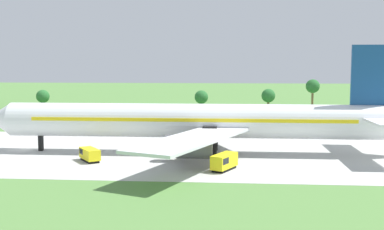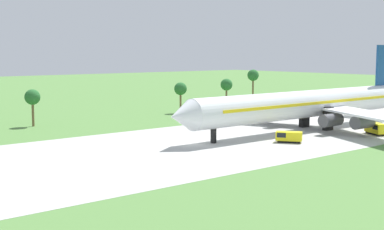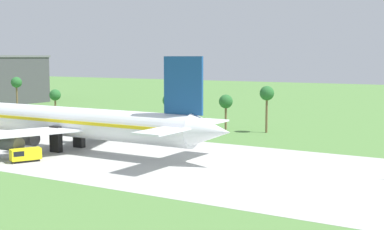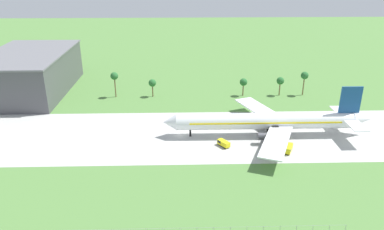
# 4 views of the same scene
# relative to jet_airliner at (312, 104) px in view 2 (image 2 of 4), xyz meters

# --- Properties ---
(ground_plane) EXTENTS (600.00, 600.00, 0.00)m
(ground_plane) POSITION_rel_jet_airliner_xyz_m (-32.83, 1.00, -5.70)
(ground_plane) COLOR #517F3D
(taxiway_strip) EXTENTS (320.00, 44.00, 0.02)m
(taxiway_strip) POSITION_rel_jet_airliner_xyz_m (-32.83, 1.00, -5.69)
(taxiway_strip) COLOR #B2B2AD
(taxiway_strip) RESTS_ON ground_plane
(jet_airliner) EXTENTS (77.57, 56.24, 18.88)m
(jet_airliner) POSITION_rel_jet_airliner_xyz_m (0.00, 0.00, 0.00)
(jet_airliner) COLOR white
(jet_airliner) RESTS_ON ground_plane
(baggage_tug) EXTENTS (4.45, 5.13, 2.10)m
(baggage_tug) POSITION_rel_jet_airliner_xyz_m (-17.67, -8.39, -4.56)
(baggage_tug) COLOR black
(baggage_tug) RESTS_ON ground_plane
(catering_van) EXTENTS (4.12, 5.65, 2.44)m
(catering_van) POSITION_rel_jet_airliner_xyz_m (4.10, -13.47, -4.39)
(catering_van) COLOR black
(catering_van) RESTS_ON ground_plane
(palm_tree_row) EXTENTS (93.63, 3.60, 12.19)m
(palm_tree_row) POSITION_rel_jet_airliner_xyz_m (-14.28, 43.77, 2.33)
(palm_tree_row) COLOR brown
(palm_tree_row) RESTS_ON ground_plane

